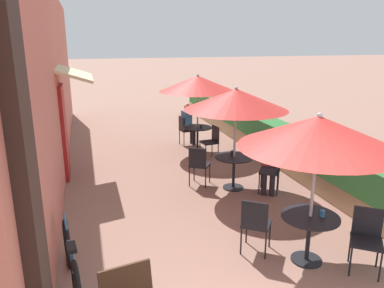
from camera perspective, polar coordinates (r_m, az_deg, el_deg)
cafe_facade_wall at (r=9.32m, az=-20.25°, el=8.74°), size 0.98×14.01×4.20m
planter_hedge at (r=10.68m, az=10.17°, el=1.76°), size 0.60×13.01×1.01m
patio_table_near at (r=5.62m, az=17.43°, el=-12.09°), size 0.81×0.81×0.70m
patio_umbrella_near at (r=5.14m, az=18.69°, el=1.75°), size 2.10×2.10×2.16m
cafe_chair_near_left at (r=5.72m, az=25.09°, el=-12.44°), size 0.56×0.56×0.87m
cafe_chair_near_right at (r=5.62m, az=9.66°, el=-11.57°), size 0.56×0.56×0.87m
coffee_cup_near at (r=5.56m, az=19.26°, el=-9.94°), size 0.07×0.07×0.09m
patio_table_mid at (r=7.91m, az=6.39°, el=-3.19°), size 0.81×0.81×0.70m
patio_umbrella_mid at (r=7.58m, az=6.71°, el=6.77°), size 2.10×2.10×2.16m
cafe_chair_mid_left at (r=8.00m, az=1.04°, el=-2.90°), size 0.55×0.55×0.87m
cafe_chair_mid_right at (r=7.90m, az=11.81°, el=-3.49°), size 0.55×0.55×0.87m
seated_patron_mid_right at (r=7.74m, az=11.80°, el=-2.56°), size 0.49×0.51×1.25m
coffee_cup_mid at (r=7.97m, az=6.16°, el=-1.32°), size 0.07×0.07×0.09m
patio_table_far at (r=10.46m, az=0.84°, el=1.63°), size 0.81×0.81×0.70m
patio_umbrella_far at (r=10.21m, az=0.87°, el=9.18°), size 2.10×2.10×2.16m
cafe_chair_far_left at (r=9.85m, az=3.02°, el=0.68°), size 0.45×0.45×0.87m
cafe_chair_far_right at (r=11.10m, az=-1.09°, el=2.43°), size 0.45×0.45×0.87m
seated_patron_far_right at (r=11.10m, az=-0.56°, el=3.34°), size 0.44×0.37×1.25m
coffee_cup_far at (r=10.32m, az=1.39°, el=2.73°), size 0.07×0.07×0.09m
bicycle_leaning at (r=5.14m, az=-17.86°, el=-17.00°), size 0.29×1.76×0.78m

